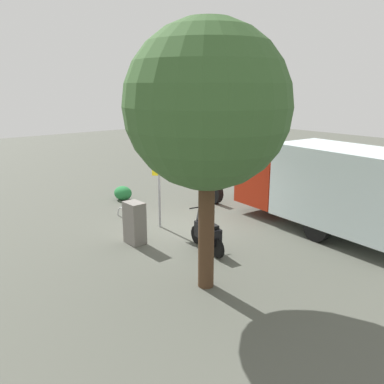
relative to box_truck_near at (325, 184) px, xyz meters
The scene contains 8 objects.
ground_plane 4.94m from the box_truck_near, 47.64° to the left, with size 60.00×60.00×0.00m, color #51544A.
box_truck_near is the anchor object (origin of this frame).
motorcycle 4.44m from the box_truck_near, 74.33° to the left, with size 1.79×0.66×1.20m.
stop_sign 5.54m from the box_truck_near, 46.82° to the left, with size 0.71×0.33×3.07m.
street_tree 6.27m from the box_truck_near, 94.64° to the left, with size 3.73×3.73×6.20m.
utility_cabinet 6.35m from the box_truck_near, 60.96° to the left, with size 0.65×0.46×1.32m, color slate.
bike_rack_hoop 7.28m from the box_truck_near, 39.99° to the left, with size 0.85×0.85×0.05m, color #B7B7BC.
shrub_near_sign 8.39m from the box_truck_near, 23.08° to the left, with size 0.87×0.71×0.59m, color #267B3C.
Camera 1 is at (-10.34, 8.22, 4.77)m, focal length 37.81 mm.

